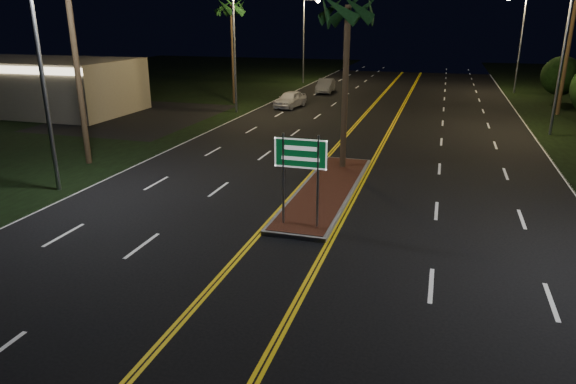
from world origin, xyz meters
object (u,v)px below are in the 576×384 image
at_px(streetlight_left_mid, 239,37).
at_px(streetlight_right_mid, 558,41).
at_px(streetlight_left_far, 307,31).
at_px(palm_left_far, 231,8).
at_px(commercial_building, 37,85).
at_px(median_island, 327,190).
at_px(streetlight_left_near, 47,53).
at_px(palm_median, 348,10).
at_px(streetlight_right_far, 518,33).
at_px(shrub_far, 561,76).
at_px(car_near, 290,98).
at_px(highway_sign, 301,162).
at_px(car_far, 326,85).

height_order(streetlight_left_mid, streetlight_right_mid, same).
distance_m(streetlight_left_far, palm_left_far, 16.28).
bearing_deg(streetlight_right_mid, commercial_building, -176.86).
xyz_separation_m(median_island, streetlight_left_near, (-10.61, -3.00, 5.57)).
xyz_separation_m(commercial_building, palm_median, (26.00, -9.49, 5.27)).
bearing_deg(commercial_building, median_island, -26.55).
bearing_deg(median_island, streetlight_right_far, 73.13).
distance_m(streetlight_right_far, palm_left_far, 27.36).
bearing_deg(streetlight_left_mid, shrub_far, 26.18).
xyz_separation_m(commercial_building, palm_left_far, (13.20, 8.01, 5.74)).
bearing_deg(commercial_building, car_near, 21.93).
bearing_deg(palm_median, streetlight_right_mid, 47.30).
height_order(commercial_building, streetlight_right_mid, streetlight_right_mid).
bearing_deg(streetlight_right_far, highway_sign, -105.15).
height_order(streetlight_left_far, streetlight_right_mid, same).
xyz_separation_m(highway_sign, streetlight_left_near, (-10.61, 1.20, 3.25)).
bearing_deg(streetlight_left_near, streetlight_left_far, 90.00).
relative_size(highway_sign, streetlight_right_far, 0.36).
xyz_separation_m(commercial_building, streetlight_right_far, (36.61, 22.01, 3.65)).
relative_size(highway_sign, palm_median, 0.39).
height_order(streetlight_left_mid, shrub_far, streetlight_left_mid).
xyz_separation_m(highway_sign, streetlight_right_far, (10.61, 39.20, 3.25)).
distance_m(highway_sign, palm_left_far, 28.77).
height_order(streetlight_left_mid, streetlight_right_far, same).
bearing_deg(streetlight_right_far, streetlight_left_near, -119.19).
bearing_deg(streetlight_right_mid, streetlight_left_far, 133.97).
bearing_deg(car_far, car_near, -98.18).
bearing_deg(car_near, streetlight_left_mid, -122.86).
relative_size(streetlight_left_far, car_far, 1.95).
bearing_deg(car_near, shrub_far, 30.50).
height_order(streetlight_right_far, shrub_far, streetlight_right_far).
relative_size(shrub_far, car_far, 0.86).
relative_size(palm_left_far, car_far, 1.91).
distance_m(highway_sign, car_near, 25.80).
xyz_separation_m(median_island, car_near, (-7.62, 20.39, 0.69)).
height_order(streetlight_left_near, car_far, streetlight_left_near).
xyz_separation_m(streetlight_right_far, palm_left_far, (-23.41, -14.00, 2.09)).
xyz_separation_m(streetlight_right_far, shrub_far, (3.19, -6.00, -3.32)).
xyz_separation_m(streetlight_right_mid, car_far, (-17.44, 15.00, -4.89)).
distance_m(streetlight_left_near, streetlight_right_far, 43.53).
bearing_deg(streetlight_right_far, car_near, -141.29).
xyz_separation_m(median_island, highway_sign, (0.00, -4.20, 2.32)).
bearing_deg(streetlight_left_mid, streetlight_right_mid, -5.38).
height_order(streetlight_left_near, streetlight_left_mid, same).
bearing_deg(palm_median, palm_left_far, 126.18).
height_order(streetlight_right_mid, streetlight_right_far, same).
height_order(commercial_building, streetlight_left_near, streetlight_left_near).
relative_size(highway_sign, streetlight_left_far, 0.36).
bearing_deg(streetlight_left_near, car_near, 82.70).
bearing_deg(commercial_building, streetlight_right_mid, 3.14).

